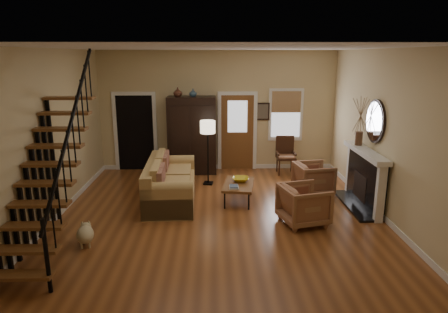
{
  "coord_description": "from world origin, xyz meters",
  "views": [
    {
      "loc": [
        -0.1,
        -7.53,
        3.18
      ],
      "look_at": [
        0.1,
        0.4,
        1.15
      ],
      "focal_mm": 32.0,
      "sensor_mm": 36.0,
      "label": 1
    }
  ],
  "objects_px": {
    "sofa": "(171,182)",
    "side_chair": "(286,156)",
    "armoire": "(192,135)",
    "armchair_left": "(304,205)",
    "coffee_table": "(239,192)",
    "armchair_right": "(313,179)",
    "floor_lamp": "(208,153)"
  },
  "relations": [
    {
      "from": "sofa",
      "to": "side_chair",
      "type": "distance_m",
      "value": 3.55
    },
    {
      "from": "armoire",
      "to": "armchair_left",
      "type": "height_order",
      "value": "armoire"
    },
    {
      "from": "sofa",
      "to": "coffee_table",
      "type": "xyz_separation_m",
      "value": [
        1.51,
        -0.1,
        -0.23
      ]
    },
    {
      "from": "armchair_left",
      "to": "armchair_right",
      "type": "relative_size",
      "value": 1.03
    },
    {
      "from": "armchair_left",
      "to": "floor_lamp",
      "type": "xyz_separation_m",
      "value": [
        -1.87,
        2.47,
        0.43
      ]
    },
    {
      "from": "coffee_table",
      "to": "armchair_right",
      "type": "height_order",
      "value": "armchair_right"
    },
    {
      "from": "armchair_right",
      "to": "armchair_left",
      "type": "bearing_deg",
      "value": 150.78
    },
    {
      "from": "armoire",
      "to": "sofa",
      "type": "distance_m",
      "value": 2.32
    },
    {
      "from": "armchair_left",
      "to": "side_chair",
      "type": "height_order",
      "value": "side_chair"
    },
    {
      "from": "sofa",
      "to": "armoire",
      "type": "bearing_deg",
      "value": 78.41
    },
    {
      "from": "armoire",
      "to": "floor_lamp",
      "type": "xyz_separation_m",
      "value": [
        0.44,
        -1.05,
        -0.24
      ]
    },
    {
      "from": "sofa",
      "to": "floor_lamp",
      "type": "distance_m",
      "value": 1.46
    },
    {
      "from": "armoire",
      "to": "floor_lamp",
      "type": "bearing_deg",
      "value": -67.24
    },
    {
      "from": "sofa",
      "to": "armchair_right",
      "type": "xyz_separation_m",
      "value": [
        3.29,
        0.36,
        -0.07
      ]
    },
    {
      "from": "sofa",
      "to": "coffee_table",
      "type": "height_order",
      "value": "sofa"
    },
    {
      "from": "sofa",
      "to": "armchair_right",
      "type": "distance_m",
      "value": 3.31
    },
    {
      "from": "armoire",
      "to": "armchair_left",
      "type": "distance_m",
      "value": 4.27
    },
    {
      "from": "armoire",
      "to": "armchair_right",
      "type": "distance_m",
      "value": 3.52
    },
    {
      "from": "armchair_right",
      "to": "side_chair",
      "type": "height_order",
      "value": "side_chair"
    },
    {
      "from": "sofa",
      "to": "armchair_right",
      "type": "bearing_deg",
      "value": 4.18
    },
    {
      "from": "armoire",
      "to": "floor_lamp",
      "type": "relative_size",
      "value": 1.3
    },
    {
      "from": "armchair_left",
      "to": "floor_lamp",
      "type": "height_order",
      "value": "floor_lamp"
    },
    {
      "from": "armoire",
      "to": "side_chair",
      "type": "xyz_separation_m",
      "value": [
        2.55,
        -0.2,
        -0.54
      ]
    },
    {
      "from": "armoire",
      "to": "armchair_left",
      "type": "bearing_deg",
      "value": -56.69
    },
    {
      "from": "armoire",
      "to": "side_chair",
      "type": "height_order",
      "value": "armoire"
    },
    {
      "from": "armoire",
      "to": "armchair_right",
      "type": "relative_size",
      "value": 2.57
    },
    {
      "from": "armchair_left",
      "to": "floor_lamp",
      "type": "relative_size",
      "value": 0.52
    },
    {
      "from": "coffee_table",
      "to": "armoire",
      "type": "bearing_deg",
      "value": 116.23
    },
    {
      "from": "armchair_left",
      "to": "floor_lamp",
      "type": "distance_m",
      "value": 3.13
    },
    {
      "from": "side_chair",
      "to": "armoire",
      "type": "bearing_deg",
      "value": 175.52
    },
    {
      "from": "side_chair",
      "to": "floor_lamp",
      "type": "bearing_deg",
      "value": -157.92
    },
    {
      "from": "armoire",
      "to": "side_chair",
      "type": "relative_size",
      "value": 2.06
    }
  ]
}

